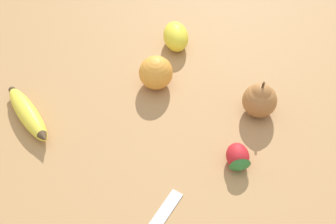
% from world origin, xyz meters
% --- Properties ---
extents(ground_plane, '(3.00, 3.00, 0.00)m').
position_xyz_m(ground_plane, '(0.00, 0.00, 0.00)').
color(ground_plane, '#A87A47').
extents(banana, '(0.18, 0.05, 0.04)m').
position_xyz_m(banana, '(0.17, 0.20, 0.02)').
color(banana, yellow).
rests_on(banana, ground_plane).
extents(orange, '(0.07, 0.07, 0.07)m').
position_xyz_m(orange, '(0.13, -0.07, 0.04)').
color(orange, orange).
rests_on(orange, ground_plane).
extents(pear, '(0.07, 0.07, 0.09)m').
position_xyz_m(pear, '(-0.04, -0.22, 0.04)').
color(pear, '#A36633').
rests_on(pear, ground_plane).
extents(strawberry, '(0.07, 0.06, 0.04)m').
position_xyz_m(strawberry, '(-0.12, -0.11, 0.02)').
color(strawberry, red).
rests_on(strawberry, ground_plane).
extents(lemon, '(0.10, 0.08, 0.06)m').
position_xyz_m(lemon, '(0.22, -0.17, 0.03)').
color(lemon, yellow).
rests_on(lemon, ground_plane).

